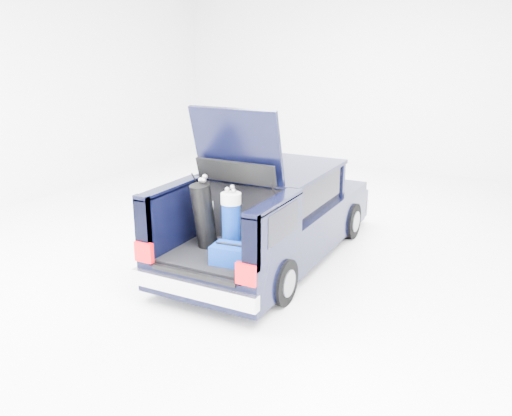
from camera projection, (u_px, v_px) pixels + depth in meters
The scene contains 6 objects.
ground at pixel (271, 257), 8.57m from camera, with size 14.00×14.00×0.00m, color white.
car at pixel (274, 215), 8.47m from camera, with size 1.87×4.65×2.47m.
red_suitcase at pixel (269, 231), 7.17m from camera, with size 0.39×0.31×0.57m.
black_golf_bag at pixel (204, 216), 7.23m from camera, with size 0.37×0.45×1.00m.
blue_golf_bag at pixel (231, 221), 7.13m from camera, with size 0.28×0.28×0.90m.
blue_duffel at pixel (232, 254), 6.78m from camera, with size 0.54×0.38×0.27m.
Camera 1 is at (3.48, -7.16, 3.28)m, focal length 38.00 mm.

